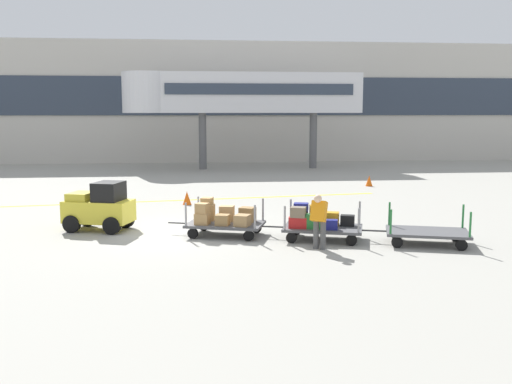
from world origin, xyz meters
TOP-DOWN VIEW (x-y plane):
  - ground_plane at (0.00, 0.00)m, footprint 120.00×120.00m
  - apron_lead_line at (-0.20, 6.65)m, footprint 17.85×2.67m
  - terminal_building at (0.00, 25.98)m, footprint 62.85×2.51m
  - jet_bridge at (3.00, 19.99)m, footprint 15.54×3.00m
  - baggage_tug at (-2.55, 0.63)m, footprint 2.33×1.74m
  - baggage_cart_lead at (1.38, -0.56)m, footprint 3.08×2.02m
  - baggage_cart_middle at (4.17, -1.42)m, footprint 3.08×2.02m
  - baggage_cart_tail at (7.16, -2.36)m, footprint 3.08×2.02m
  - baggage_handler at (3.92, -2.64)m, footprint 0.55×0.56m
  - safety_cone_near at (9.34, 10.43)m, footprint 0.36×0.36m
  - safety_cone_far at (0.15, 5.49)m, footprint 0.36×0.36m

SIDE VIEW (x-z plane):
  - ground_plane at x=0.00m, z-range 0.00..0.00m
  - apron_lead_line at x=-0.20m, z-range 0.00..0.01m
  - safety_cone_near at x=9.34m, z-range 0.00..0.55m
  - safety_cone_far at x=0.15m, z-range 0.00..0.55m
  - baggage_cart_tail at x=7.16m, z-range -0.20..0.90m
  - baggage_cart_middle at x=4.17m, z-range -0.02..1.08m
  - baggage_cart_lead at x=1.38m, z-range -0.03..1.10m
  - baggage_tug at x=-2.55m, z-range -0.04..1.54m
  - baggage_handler at x=3.92m, z-range 0.08..1.65m
  - terminal_building at x=0.00m, z-range 0.01..8.92m
  - jet_bridge at x=3.00m, z-range 1.79..8.08m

